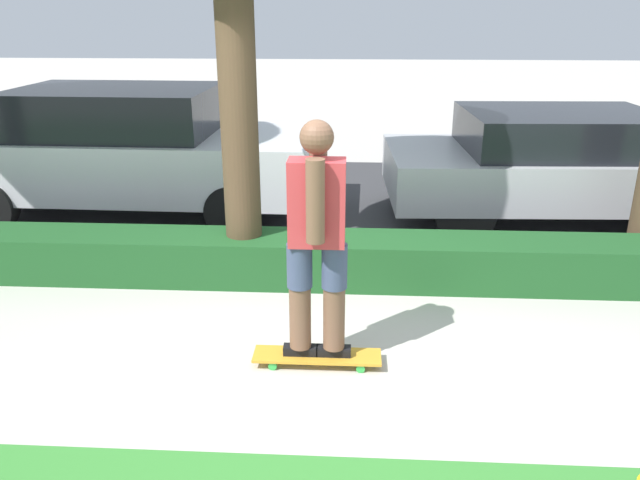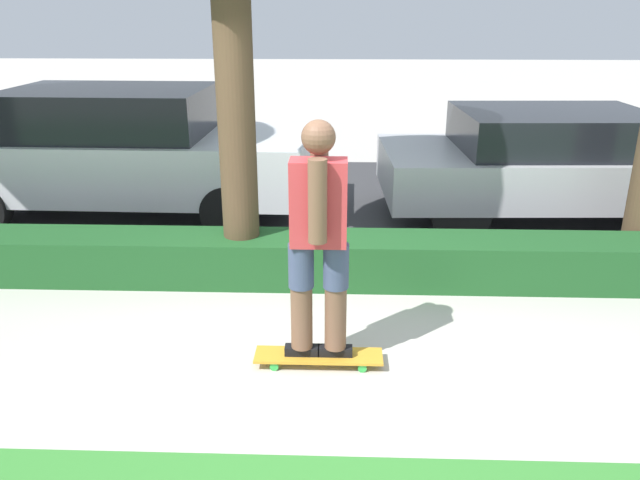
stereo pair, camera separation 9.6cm
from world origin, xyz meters
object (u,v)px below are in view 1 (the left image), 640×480
skater_person (317,237)px  parked_car_middle (563,163)px  parked_car_front (128,149)px  skateboard (317,356)px

skater_person → parked_car_middle: 4.63m
parked_car_front → parked_car_middle: bearing=0.2°
skateboard → parked_car_middle: 4.67m
parked_car_middle → parked_car_front: bearing=176.7°
parked_car_front → parked_car_middle: size_ratio=1.07×
skateboard → skater_person: 0.97m
skateboard → parked_car_middle: parked_car_middle is taller
parked_car_front → skater_person: bearing=-53.1°
parked_car_front → parked_car_middle: 5.54m
skater_person → parked_car_middle: bearing=51.8°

